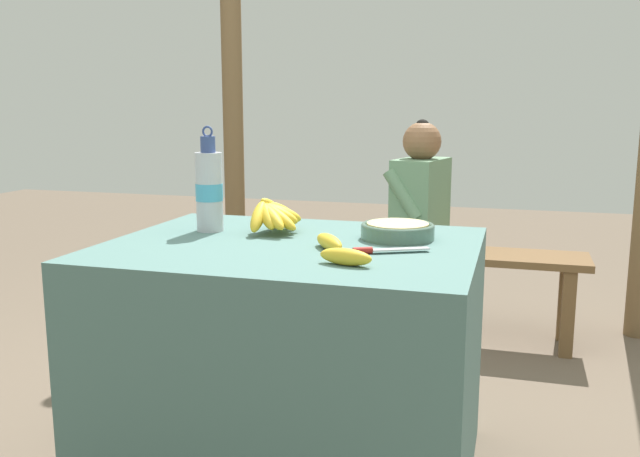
{
  "coord_description": "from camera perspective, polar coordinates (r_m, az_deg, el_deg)",
  "views": [
    {
      "loc": [
        0.65,
        -1.91,
        1.17
      ],
      "look_at": [
        0.08,
        0.05,
        0.79
      ],
      "focal_mm": 38.0,
      "sensor_mm": 36.0,
      "label": 1
    }
  ],
  "objects": [
    {
      "name": "seated_vendor",
      "position": [
        3.41,
        7.65,
        1.4
      ],
      "size": [
        0.45,
        0.42,
        1.1
      ],
      "rotation": [
        0.0,
        0.0,
        2.93
      ],
      "color": "#232328",
      "rests_on": "ground_plane"
    },
    {
      "name": "water_bottle",
      "position": [
        2.27,
        -9.31,
        3.25
      ],
      "size": [
        0.09,
        0.09,
        0.35
      ],
      "color": "silver",
      "rests_on": "market_counter"
    },
    {
      "name": "knife",
      "position": [
        1.92,
        5.09,
        -1.81
      ],
      "size": [
        0.21,
        0.12,
        0.02
      ],
      "rotation": [
        0.0,
        0.0,
        0.47
      ],
      "color": "#BCBCC1",
      "rests_on": "market_counter"
    },
    {
      "name": "banana_bunch_ripe",
      "position": [
        2.22,
        -3.97,
        1.26
      ],
      "size": [
        0.18,
        0.27,
        0.13
      ],
      "color": "#4C381E",
      "rests_on": "market_counter"
    },
    {
      "name": "loose_banana_front",
      "position": [
        1.77,
        2.17,
        -2.39
      ],
      "size": [
        0.16,
        0.08,
        0.05
      ],
      "rotation": [
        0.0,
        0.0,
        -0.21
      ],
      "color": "gold",
      "rests_on": "market_counter"
    },
    {
      "name": "loose_banana_side",
      "position": [
        1.96,
        0.79,
        -1.15
      ],
      "size": [
        0.13,
        0.16,
        0.05
      ],
      "rotation": [
        0.0,
        0.0,
        -0.93
      ],
      "color": "gold",
      "rests_on": "market_counter"
    },
    {
      "name": "market_counter",
      "position": [
        2.17,
        -2.32,
        -11.01
      ],
      "size": [
        1.11,
        0.87,
        0.75
      ],
      "color": "#4C706B",
      "rests_on": "ground_plane"
    },
    {
      "name": "wooden_bench",
      "position": [
        3.48,
        7.9,
        -2.83
      ],
      "size": [
        1.68,
        0.32,
        0.45
      ],
      "color": "brown",
      "rests_on": "ground_plane"
    },
    {
      "name": "support_post_near",
      "position": [
        3.99,
        -7.33,
        9.39
      ],
      "size": [
        0.12,
        0.12,
        2.21
      ],
      "color": "brown",
      "rests_on": "ground_plane"
    },
    {
      "name": "banana_bunch_green",
      "position": [
        3.54,
        0.99,
        -0.34
      ],
      "size": [
        0.15,
        0.27,
        0.12
      ],
      "color": "#4C381E",
      "rests_on": "wooden_bench"
    },
    {
      "name": "serving_bowl",
      "position": [
        2.13,
        6.55,
        -0.12
      ],
      "size": [
        0.23,
        0.23,
        0.05
      ],
      "color": "#4C6B5B",
      "rests_on": "market_counter"
    }
  ]
}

